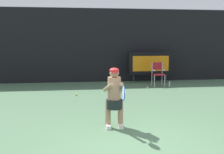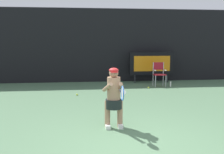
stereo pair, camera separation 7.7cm
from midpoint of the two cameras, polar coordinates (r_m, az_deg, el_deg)
ground at (r=5.26m, az=5.07°, el=-15.33°), size 18.00×22.00×0.03m
backdrop_screen at (r=13.45m, az=-2.89°, el=6.69°), size 18.00×0.12×3.66m
scoreboard at (r=13.30m, az=8.01°, el=2.88°), size 2.20×0.21×1.50m
umpire_chair at (r=12.32m, az=9.60°, el=0.94°), size 0.52×0.44×1.08m
water_bottle at (r=12.36m, az=11.97°, el=-1.42°), size 0.07×0.07×0.27m
tennis_player at (r=6.28m, az=0.16°, el=-4.04°), size 0.54×0.62×1.43m
tennis_racket at (r=5.62m, az=2.00°, el=-3.44°), size 0.03×0.60×0.31m
tennis_ball_loose at (r=10.20m, az=-7.85°, el=-3.75°), size 0.07×0.07×0.07m
tennis_ball_spare at (r=11.72m, az=7.41°, el=-2.25°), size 0.07×0.07×0.07m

